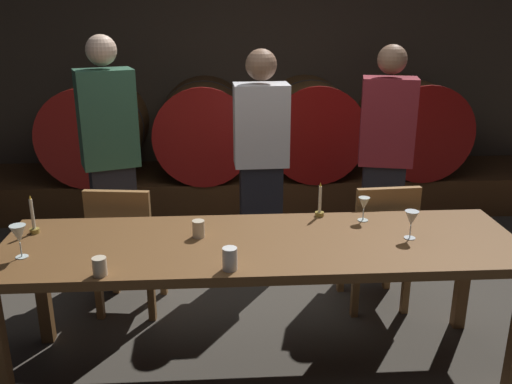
# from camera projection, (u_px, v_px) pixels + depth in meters

# --- Properties ---
(ground_plane) EXTENTS (8.61, 8.61, 0.00)m
(ground_plane) POSITION_uv_depth(u_px,v_px,m) (284.00, 350.00, 3.27)
(ground_plane) COLOR #3F3A33
(back_wall) EXTENTS (6.62, 0.24, 2.51)m
(back_wall) POSITION_uv_depth(u_px,v_px,m) (254.00, 74.00, 5.73)
(back_wall) COLOR #473A2D
(back_wall) RESTS_ON ground
(barrel_shelf) EXTENTS (5.96, 0.90, 0.36)m
(barrel_shelf) POSITION_uv_depth(u_px,v_px,m) (257.00, 188.00, 5.55)
(barrel_shelf) COLOR #4C2D16
(barrel_shelf) RESTS_ON ground
(wine_barrel_far_left) EXTENTS (0.90, 0.93, 0.90)m
(wine_barrel_far_left) POSITION_uv_depth(u_px,v_px,m) (97.00, 129.00, 5.26)
(wine_barrel_far_left) COLOR brown
(wine_barrel_far_left) RESTS_ON barrel_shelf
(wine_barrel_center_left) EXTENTS (0.90, 0.93, 0.90)m
(wine_barrel_center_left) POSITION_uv_depth(u_px,v_px,m) (204.00, 128.00, 5.32)
(wine_barrel_center_left) COLOR #513319
(wine_barrel_center_left) RESTS_ON barrel_shelf
(wine_barrel_center_right) EXTENTS (0.90, 0.93, 0.90)m
(wine_barrel_center_right) POSITION_uv_depth(u_px,v_px,m) (310.00, 126.00, 5.38)
(wine_barrel_center_right) COLOR brown
(wine_barrel_center_right) RESTS_ON barrel_shelf
(wine_barrel_far_right) EXTENTS (0.90, 0.93, 0.90)m
(wine_barrel_far_right) POSITION_uv_depth(u_px,v_px,m) (410.00, 125.00, 5.44)
(wine_barrel_far_right) COLOR brown
(wine_barrel_far_right) RESTS_ON barrel_shelf
(dining_table) EXTENTS (2.70, 0.78, 0.77)m
(dining_table) POSITION_uv_depth(u_px,v_px,m) (262.00, 254.00, 2.90)
(dining_table) COLOR brown
(dining_table) RESTS_ON ground
(chair_left) EXTENTS (0.45, 0.45, 0.88)m
(chair_left) POSITION_uv_depth(u_px,v_px,m) (126.00, 244.00, 3.53)
(chair_left) COLOR olive
(chair_left) RESTS_ON ground
(chair_right) EXTENTS (0.42, 0.42, 0.88)m
(chair_right) POSITION_uv_depth(u_px,v_px,m) (379.00, 240.00, 3.58)
(chair_right) COLOR olive
(chair_right) RESTS_ON ground
(guest_left) EXTENTS (0.44, 0.35, 1.75)m
(guest_left) POSITION_uv_depth(u_px,v_px,m) (111.00, 160.00, 3.89)
(guest_left) COLOR black
(guest_left) RESTS_ON ground
(guest_center) EXTENTS (0.39, 0.25, 1.65)m
(guest_center) POSITION_uv_depth(u_px,v_px,m) (261.00, 164.00, 3.97)
(guest_center) COLOR black
(guest_center) RESTS_ON ground
(guest_right) EXTENTS (0.42, 0.32, 1.68)m
(guest_right) POSITION_uv_depth(u_px,v_px,m) (385.00, 159.00, 4.05)
(guest_right) COLOR black
(guest_right) RESTS_ON ground
(candle_left) EXTENTS (0.05, 0.05, 0.22)m
(candle_left) POSITION_uv_depth(u_px,v_px,m) (33.00, 222.00, 2.97)
(candle_left) COLOR olive
(candle_left) RESTS_ON dining_table
(candle_right) EXTENTS (0.05, 0.05, 0.21)m
(candle_right) POSITION_uv_depth(u_px,v_px,m) (320.00, 207.00, 3.20)
(candle_right) COLOR olive
(candle_right) RESTS_ON dining_table
(wine_glass_left) EXTENTS (0.08, 0.08, 0.17)m
(wine_glass_left) POSITION_uv_depth(u_px,v_px,m) (19.00, 235.00, 2.66)
(wine_glass_left) COLOR silver
(wine_glass_left) RESTS_ON dining_table
(wine_glass_center) EXTENTS (0.06, 0.06, 0.14)m
(wine_glass_center) POSITION_uv_depth(u_px,v_px,m) (364.00, 204.00, 3.13)
(wine_glass_center) COLOR silver
(wine_glass_center) RESTS_ON dining_table
(wine_glass_right) EXTENTS (0.07, 0.07, 0.15)m
(wine_glass_right) POSITION_uv_depth(u_px,v_px,m) (411.00, 219.00, 2.88)
(wine_glass_right) COLOR white
(wine_glass_right) RESTS_ON dining_table
(cup_left) EXTENTS (0.07, 0.07, 0.09)m
(cup_left) POSITION_uv_depth(u_px,v_px,m) (100.00, 267.00, 2.51)
(cup_left) COLOR beige
(cup_left) RESTS_ON dining_table
(cup_center) EXTENTS (0.07, 0.07, 0.09)m
(cup_center) POSITION_uv_depth(u_px,v_px,m) (198.00, 229.00, 2.92)
(cup_center) COLOR beige
(cup_center) RESTS_ON dining_table
(cup_right) EXTENTS (0.07, 0.07, 0.11)m
(cup_right) POSITION_uv_depth(u_px,v_px,m) (230.00, 259.00, 2.56)
(cup_right) COLOR white
(cup_right) RESTS_ON dining_table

